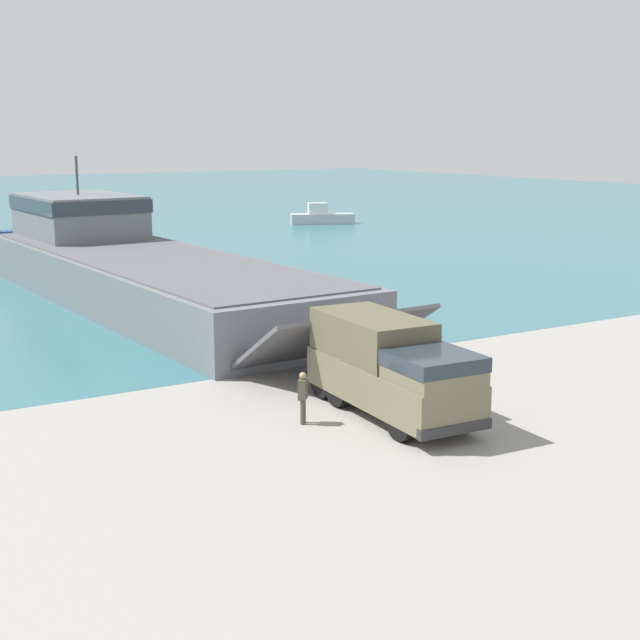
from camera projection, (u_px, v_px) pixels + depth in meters
name	position (u px, v px, depth m)	size (l,w,h in m)	color
ground_plane	(397.00, 389.00, 32.08)	(240.00, 240.00, 0.00)	gray
landing_craft	(134.00, 264.00, 49.80)	(10.15, 35.59, 7.70)	slate
military_truck	(391.00, 366.00, 28.81)	(2.92, 7.30, 3.12)	#6B664C
soldier_on_ramp	(303.00, 394.00, 28.07)	(0.47, 0.49, 1.69)	#4C4738
moored_boat_c	(321.00, 217.00, 91.93)	(6.70, 4.37, 2.15)	#B7BABF
mooring_bollard	(438.00, 343.00, 37.04)	(0.35, 0.35, 0.92)	#333338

